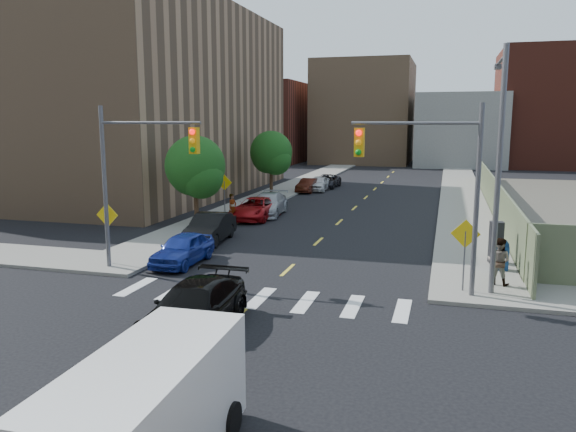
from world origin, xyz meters
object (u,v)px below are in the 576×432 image
Objects in this scene: cargo_van at (151,411)px; pedestrian_west at (232,208)px; black_sedan at (194,308)px; pedestrian_east at (499,261)px; mailbox at (502,255)px; parked_car_black at (210,228)px; payphone at (496,242)px; parked_car_red at (255,208)px; parked_car_blue at (183,249)px; parked_car_maroon at (308,185)px; parked_car_white at (319,183)px; parked_car_silver at (268,204)px; parked_car_grey at (327,181)px.

cargo_van is 25.09m from pedestrian_west.
pedestrian_east is at bearing 37.93° from black_sedan.
mailbox is at bearing 44.72° from black_sedan.
payphone is (14.17, -1.08, 0.31)m from parked_car_black.
payphone reaches higher than parked_car_red.
parked_car_blue is at bearing 118.43° from black_sedan.
black_sedan is (4.70, -19.27, 0.05)m from parked_car_red.
parked_car_maroon is 40.91m from cargo_van.
parked_car_red is at bearing 1.34° from pedestrian_west.
parked_car_red is at bearing 140.04° from payphone.
black_sedan reaches higher than parked_car_white.
parked_car_silver is 16.58m from parked_car_grey.
payphone reaches higher than pedestrian_east.
pedestrian_east is at bearing 0.34° from parked_car_blue.
parked_car_silver is 17.19m from payphone.
mailbox is (14.33, -9.64, 0.09)m from parked_car_red.
cargo_van reaches higher than parked_car_grey.
parked_car_maroon is (-0.29, 12.67, -0.13)m from parked_car_silver.
parked_car_black is 1.04× the size of parked_car_grey.
black_sedan is 2.79× the size of payphone.
parked_car_black is at bearing 1.48° from pedestrian_east.
black_sedan is (4.70, -11.92, -0.02)m from parked_car_black.
parked_car_white is at bearing 88.01° from parked_car_red.
parked_car_red is 2.76× the size of pedestrian_east.
parked_car_red is at bearing 93.62° from parked_car_blue.
parked_car_blue is at bearing -84.51° from parked_car_maroon.
mailbox is at bearing -55.17° from parked_car_maroon.
parked_car_grey is at bearing 96.20° from cargo_van.
parked_car_white is 2.29× the size of pedestrian_west.
parked_car_grey is 3.39× the size of mailbox.
parked_car_white is 1.08× the size of parked_car_maroon.
parked_car_white reaches higher than parked_car_maroon.
parked_car_maroon is 0.72× the size of cargo_van.
pedestrian_west reaches higher than black_sedan.
parked_car_maroon is at bearing 87.30° from parked_car_silver.
black_sedan is (4.02, -7.34, 0.05)m from parked_car_blue.
parked_car_grey is 29.85m from payphone.
parked_car_maroon is 2.82× the size of mailbox.
pedestrian_east is (9.32, 7.33, 0.31)m from black_sedan.
black_sedan is (4.70, -33.66, 0.14)m from parked_car_maroon.
mailbox is (7.34, 16.28, -0.44)m from cargo_van.
pedestrian_west is (-1.67, -20.35, 0.40)m from parked_car_grey.
parked_car_red is 16.49m from payphone.
parked_car_black is 0.92× the size of parked_car_red.
parked_car_black is 14.22m from payphone.
black_sedan is 11.86m from pedestrian_east.
parked_car_grey is 0.86× the size of cargo_van.
parked_car_maroon is at bearing 120.44° from mailbox.
parked_car_blue is 15.35m from cargo_van.
parked_car_silver is at bearing 134.61° from payphone.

